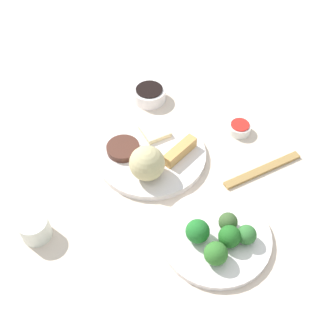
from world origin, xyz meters
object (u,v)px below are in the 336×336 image
Objects in this scene: sauce_ramekin_sweet_and_sour at (239,129)px; teacup at (35,228)px; main_plate at (152,155)px; soy_sauce_bowl at (149,95)px; broccoli_plate at (216,237)px; chopsticks_pair at (263,170)px.

teacup is (0.56, -0.01, 0.01)m from sauce_ramekin_sweet_and_sour.
soy_sauce_bowl is at bearing -121.76° from main_plate.
broccoli_plate is at bearing 40.37° from sauce_ramekin_sweet_and_sour.
chopsticks_pair is (-0.21, -0.08, -0.00)m from broccoli_plate.
teacup is 0.54m from chopsticks_pair.
broccoli_plate is 3.72× the size of teacup.
broccoli_plate is 0.33m from sauce_ramekin_sweet_and_sour.
teacup reaches higher than soy_sauce_bowl.
main_plate reaches higher than chopsticks_pair.
soy_sauce_bowl is (-0.13, -0.46, 0.01)m from broccoli_plate.
broccoli_plate is at bearing 143.95° from teacup.
broccoli_plate is (0.02, 0.27, -0.00)m from main_plate.
teacup reaches higher than broccoli_plate.
chopsticks_pair is (0.04, 0.14, -0.01)m from sauce_ramekin_sweet_and_sour.
chopsticks_pair is at bearing 164.64° from teacup.
teacup is (0.31, -0.23, 0.02)m from broccoli_plate.
chopsticks_pair is at bearing 72.83° from sauce_ramekin_sweet_and_sour.
teacup is at bearing 28.05° from soy_sauce_bowl.
soy_sauce_bowl is at bearing -77.83° from chopsticks_pair.
broccoli_plate reaches higher than chopsticks_pair.
main_plate is at bearing -93.28° from broccoli_plate.
main_plate is 4.58× the size of sauce_ramekin_sweet_and_sour.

